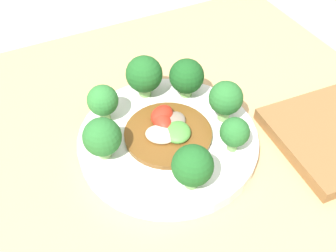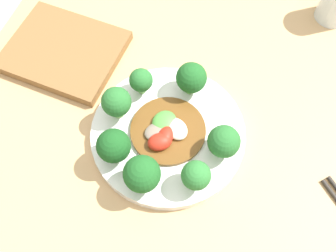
{
  "view_description": "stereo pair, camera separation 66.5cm",
  "coord_description": "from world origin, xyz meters",
  "px_view_note": "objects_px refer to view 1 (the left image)",
  "views": [
    {
      "loc": [
        0.13,
        0.32,
        1.16
      ],
      "look_at": [
        -0.05,
        -0.03,
        0.76
      ],
      "focal_mm": 42.0,
      "sensor_mm": 36.0,
      "label": 1
    },
    {
      "loc": [
        0.05,
        -0.32,
        1.34
      ],
      "look_at": [
        -0.05,
        -0.03,
        0.76
      ],
      "focal_mm": 42.0,
      "sensor_mm": 36.0,
      "label": 2
    }
  ],
  "objects_px": {
    "plate": "(168,140)",
    "broccoli_south": "(144,75)",
    "broccoli_southwest": "(187,77)",
    "broccoli_west": "(226,99)",
    "broccoli_north": "(193,166)",
    "broccoli_northwest": "(235,133)",
    "stirfry_center": "(167,129)",
    "broccoli_east": "(102,137)",
    "broccoli_southeast": "(103,101)"
  },
  "relations": [
    {
      "from": "broccoli_south",
      "to": "plate",
      "type": "bearing_deg",
      "value": 85.65
    },
    {
      "from": "stirfry_center",
      "to": "broccoli_south",
      "type": "bearing_deg",
      "value": -93.71
    },
    {
      "from": "broccoli_north",
      "to": "broccoli_west",
      "type": "distance_m",
      "value": 0.14
    },
    {
      "from": "broccoli_south",
      "to": "broccoli_southwest",
      "type": "bearing_deg",
      "value": 152.77
    },
    {
      "from": "broccoli_north",
      "to": "stirfry_center",
      "type": "height_order",
      "value": "broccoli_north"
    },
    {
      "from": "broccoli_north",
      "to": "broccoli_west",
      "type": "relative_size",
      "value": 0.99
    },
    {
      "from": "broccoli_northwest",
      "to": "broccoli_north",
      "type": "bearing_deg",
      "value": 19.67
    },
    {
      "from": "broccoli_north",
      "to": "plate",
      "type": "bearing_deg",
      "value": -96.92
    },
    {
      "from": "broccoli_north",
      "to": "broccoli_south",
      "type": "bearing_deg",
      "value": -95.58
    },
    {
      "from": "broccoli_east",
      "to": "stirfry_center",
      "type": "relative_size",
      "value": 0.49
    },
    {
      "from": "broccoli_north",
      "to": "broccoli_south",
      "type": "relative_size",
      "value": 0.94
    },
    {
      "from": "broccoli_southwest",
      "to": "broccoli_east",
      "type": "bearing_deg",
      "value": 21.41
    },
    {
      "from": "stirfry_center",
      "to": "broccoli_west",
      "type": "bearing_deg",
      "value": 174.0
    },
    {
      "from": "broccoli_east",
      "to": "broccoli_northwest",
      "type": "relative_size",
      "value": 1.17
    },
    {
      "from": "broccoli_southeast",
      "to": "broccoli_west",
      "type": "distance_m",
      "value": 0.18
    },
    {
      "from": "broccoli_north",
      "to": "broccoli_northwest",
      "type": "height_order",
      "value": "broccoli_north"
    },
    {
      "from": "broccoli_east",
      "to": "stirfry_center",
      "type": "distance_m",
      "value": 0.1
    },
    {
      "from": "broccoli_southwest",
      "to": "broccoli_south",
      "type": "height_order",
      "value": "broccoli_south"
    },
    {
      "from": "broccoli_southeast",
      "to": "broccoli_northwest",
      "type": "distance_m",
      "value": 0.2
    },
    {
      "from": "plate",
      "to": "broccoli_east",
      "type": "distance_m",
      "value": 0.11
    },
    {
      "from": "broccoli_southwest",
      "to": "stirfry_center",
      "type": "bearing_deg",
      "value": 44.69
    },
    {
      "from": "plate",
      "to": "broccoli_west",
      "type": "xyz_separation_m",
      "value": [
        -0.09,
        0.0,
        0.05
      ]
    },
    {
      "from": "broccoli_southwest",
      "to": "broccoli_west",
      "type": "relative_size",
      "value": 0.98
    },
    {
      "from": "broccoli_west",
      "to": "broccoli_northwest",
      "type": "xyz_separation_m",
      "value": [
        0.02,
        0.06,
        -0.01
      ]
    },
    {
      "from": "plate",
      "to": "broccoli_northwest",
      "type": "relative_size",
      "value": 4.87
    },
    {
      "from": "plate",
      "to": "broccoli_south",
      "type": "xyz_separation_m",
      "value": [
        -0.01,
        -0.1,
        0.05
      ]
    },
    {
      "from": "broccoli_east",
      "to": "broccoli_west",
      "type": "bearing_deg",
      "value": 176.77
    },
    {
      "from": "broccoli_southwest",
      "to": "broccoli_northwest",
      "type": "bearing_deg",
      "value": 91.74
    },
    {
      "from": "broccoli_north",
      "to": "broccoli_west",
      "type": "xyz_separation_m",
      "value": [
        -0.1,
        -0.09,
        0.0
      ]
    },
    {
      "from": "broccoli_east",
      "to": "broccoli_southwest",
      "type": "distance_m",
      "value": 0.17
    },
    {
      "from": "plate",
      "to": "stirfry_center",
      "type": "xyz_separation_m",
      "value": [
        -0.0,
        -0.0,
        0.02
      ]
    },
    {
      "from": "plate",
      "to": "broccoli_south",
      "type": "relative_size",
      "value": 3.78
    },
    {
      "from": "broccoli_southeast",
      "to": "broccoli_southwest",
      "type": "bearing_deg",
      "value": 177.93
    },
    {
      "from": "plate",
      "to": "broccoli_southeast",
      "type": "relative_size",
      "value": 4.38
    },
    {
      "from": "broccoli_northwest",
      "to": "plate",
      "type": "bearing_deg",
      "value": -41.52
    },
    {
      "from": "plate",
      "to": "broccoli_south",
      "type": "distance_m",
      "value": 0.11
    },
    {
      "from": "broccoli_southwest",
      "to": "stirfry_center",
      "type": "distance_m",
      "value": 0.1
    },
    {
      "from": "broccoli_southeast",
      "to": "stirfry_center",
      "type": "xyz_separation_m",
      "value": [
        -0.07,
        0.07,
        -0.03
      ]
    },
    {
      "from": "broccoli_east",
      "to": "broccoli_south",
      "type": "xyz_separation_m",
      "value": [
        -0.1,
        -0.09,
        0.0
      ]
    },
    {
      "from": "broccoli_southeast",
      "to": "plate",
      "type": "bearing_deg",
      "value": 133.31
    },
    {
      "from": "broccoli_east",
      "to": "broccoli_southwest",
      "type": "xyz_separation_m",
      "value": [
        -0.16,
        -0.06,
        0.0
      ]
    },
    {
      "from": "broccoli_south",
      "to": "stirfry_center",
      "type": "bearing_deg",
      "value": 86.29
    },
    {
      "from": "broccoli_southwest",
      "to": "plate",
      "type": "bearing_deg",
      "value": 46.15
    },
    {
      "from": "broccoli_southwest",
      "to": "broccoli_south",
      "type": "xyz_separation_m",
      "value": [
        0.06,
        -0.03,
        0.0
      ]
    },
    {
      "from": "broccoli_southeast",
      "to": "broccoli_west",
      "type": "bearing_deg",
      "value": 154.0
    },
    {
      "from": "broccoli_north",
      "to": "stirfry_center",
      "type": "xyz_separation_m",
      "value": [
        -0.01,
        -0.1,
        -0.03
      ]
    },
    {
      "from": "plate",
      "to": "broccoli_north",
      "type": "relative_size",
      "value": 4.01
    },
    {
      "from": "broccoli_west",
      "to": "plate",
      "type": "bearing_deg",
      "value": -2.9
    },
    {
      "from": "plate",
      "to": "broccoli_southwest",
      "type": "relative_size",
      "value": 4.05
    },
    {
      "from": "broccoli_north",
      "to": "broccoli_southeast",
      "type": "relative_size",
      "value": 1.09
    }
  ]
}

